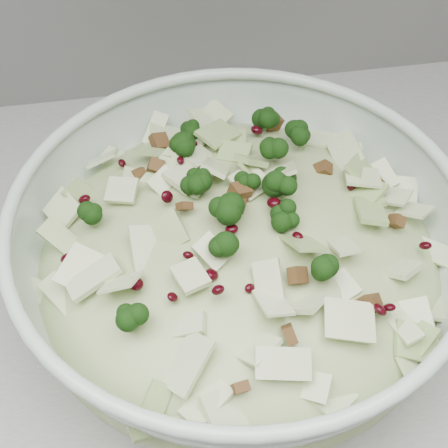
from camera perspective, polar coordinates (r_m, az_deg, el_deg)
name	(u,v)px	position (r m, az deg, el deg)	size (l,w,h in m)	color
counter	(101,433)	(1.07, -11.18, -18.28)	(3.60, 0.60, 0.90)	beige
mixing_bowl	(238,263)	(0.55, 1.31, -3.54)	(0.48, 0.48, 0.15)	silver
salad	(239,245)	(0.53, 1.36, -1.90)	(0.36, 0.36, 0.16)	#A3B078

